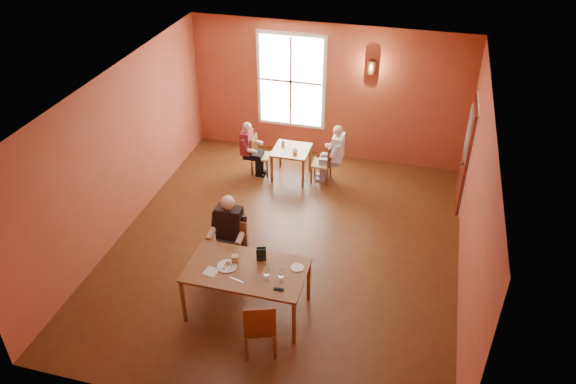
% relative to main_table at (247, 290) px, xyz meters
% --- Properties ---
extents(ground, '(6.00, 7.00, 0.01)m').
position_rel_main_table_xyz_m(ground, '(0.15, 1.64, -0.42)').
color(ground, brown).
rests_on(ground, ground).
extents(wall_back, '(6.00, 0.04, 3.00)m').
position_rel_main_table_xyz_m(wall_back, '(0.15, 5.14, 1.08)').
color(wall_back, brown).
rests_on(wall_back, ground).
extents(wall_front, '(6.00, 0.04, 3.00)m').
position_rel_main_table_xyz_m(wall_front, '(0.15, -1.86, 1.08)').
color(wall_front, brown).
rests_on(wall_front, ground).
extents(wall_left, '(0.04, 7.00, 3.00)m').
position_rel_main_table_xyz_m(wall_left, '(-2.85, 1.64, 1.08)').
color(wall_left, brown).
rests_on(wall_left, ground).
extents(wall_right, '(0.04, 7.00, 3.00)m').
position_rel_main_table_xyz_m(wall_right, '(3.15, 1.64, 1.08)').
color(wall_right, brown).
rests_on(wall_right, ground).
extents(ceiling, '(6.00, 7.00, 0.04)m').
position_rel_main_table_xyz_m(ceiling, '(0.15, 1.64, 2.58)').
color(ceiling, white).
rests_on(ceiling, wall_back).
extents(window, '(1.36, 0.10, 1.96)m').
position_rel_main_table_xyz_m(window, '(-0.65, 5.09, 1.28)').
color(window, white).
rests_on(window, wall_back).
extents(door, '(0.12, 1.04, 2.10)m').
position_rel_main_table_xyz_m(door, '(3.09, 3.94, 0.63)').
color(door, maroon).
rests_on(door, ground).
extents(wall_sconce, '(0.16, 0.16, 0.28)m').
position_rel_main_table_xyz_m(wall_sconce, '(1.05, 5.04, 1.78)').
color(wall_sconce, brown).
rests_on(wall_sconce, wall_back).
extents(main_table, '(1.78, 1.00, 0.83)m').
position_rel_main_table_xyz_m(main_table, '(0.00, 0.00, 0.00)').
color(main_table, brown).
rests_on(main_table, ground).
extents(chair_diner_main, '(0.45, 0.45, 1.02)m').
position_rel_main_table_xyz_m(chair_diner_main, '(-0.50, 0.65, 0.09)').
color(chair_diner_main, '#4A230F').
rests_on(chair_diner_main, ground).
extents(diner_main, '(0.55, 0.55, 1.38)m').
position_rel_main_table_xyz_m(diner_main, '(-0.50, 0.62, 0.27)').
color(diner_main, black).
rests_on(diner_main, ground).
extents(chair_empty, '(0.56, 0.56, 0.99)m').
position_rel_main_table_xyz_m(chair_empty, '(0.41, -0.69, 0.08)').
color(chair_empty, '#5D2D15').
rests_on(chair_empty, ground).
extents(plate_food, '(0.31, 0.31, 0.04)m').
position_rel_main_table_xyz_m(plate_food, '(-0.29, -0.02, 0.44)').
color(plate_food, white).
rests_on(plate_food, main_table).
extents(sandwich, '(0.12, 0.11, 0.12)m').
position_rel_main_table_xyz_m(sandwich, '(-0.20, 0.09, 0.48)').
color(sandwich, tan).
rests_on(sandwich, main_table).
extents(goblet_b, '(0.10, 0.10, 0.22)m').
position_rel_main_table_xyz_m(goblet_b, '(0.57, -0.12, 0.53)').
color(goblet_b, white).
rests_on(goblet_b, main_table).
extents(goblet_c, '(0.10, 0.10, 0.23)m').
position_rel_main_table_xyz_m(goblet_c, '(0.36, -0.14, 0.53)').
color(goblet_c, white).
rests_on(goblet_c, main_table).
extents(menu_stand, '(0.16, 0.11, 0.23)m').
position_rel_main_table_xyz_m(menu_stand, '(0.16, 0.25, 0.53)').
color(menu_stand, black).
rests_on(menu_stand, main_table).
extents(knife, '(0.23, 0.07, 0.00)m').
position_rel_main_table_xyz_m(knife, '(-0.05, -0.26, 0.42)').
color(knife, silver).
rests_on(knife, main_table).
extents(napkin, '(0.22, 0.22, 0.01)m').
position_rel_main_table_xyz_m(napkin, '(-0.48, -0.19, 0.42)').
color(napkin, white).
rests_on(napkin, main_table).
extents(side_plate, '(0.25, 0.25, 0.02)m').
position_rel_main_table_xyz_m(side_plate, '(0.72, 0.22, 0.42)').
color(side_plate, silver).
rests_on(side_plate, main_table).
extents(sunglasses, '(0.15, 0.06, 0.02)m').
position_rel_main_table_xyz_m(sunglasses, '(0.59, -0.30, 0.43)').
color(sunglasses, black).
rests_on(sunglasses, main_table).
extents(second_table, '(0.75, 0.75, 0.66)m').
position_rel_main_table_xyz_m(second_table, '(-0.35, 4.00, -0.09)').
color(second_table, brown).
rests_on(second_table, ground).
extents(chair_diner_white, '(0.38, 0.38, 0.86)m').
position_rel_main_table_xyz_m(chair_diner_white, '(0.30, 4.00, 0.01)').
color(chair_diner_white, brown).
rests_on(chair_diner_white, ground).
extents(diner_white, '(0.49, 0.49, 1.23)m').
position_rel_main_table_xyz_m(diner_white, '(0.33, 4.00, 0.20)').
color(diner_white, white).
rests_on(diner_white, ground).
extents(chair_diner_maroon, '(0.38, 0.38, 0.85)m').
position_rel_main_table_xyz_m(chair_diner_maroon, '(-1.00, 4.00, 0.01)').
color(chair_diner_maroon, brown).
rests_on(chair_diner_maroon, ground).
extents(diner_maroon, '(0.46, 0.46, 1.16)m').
position_rel_main_table_xyz_m(diner_maroon, '(-1.03, 4.00, 0.16)').
color(diner_maroon, '#501A1B').
rests_on(diner_maroon, ground).
extents(cup_a, '(0.12, 0.12, 0.09)m').
position_rel_main_table_xyz_m(cup_a, '(-0.24, 3.87, 0.29)').
color(cup_a, silver).
rests_on(cup_a, second_table).
extents(cup_b, '(0.11, 0.11, 0.08)m').
position_rel_main_table_xyz_m(cup_b, '(-0.57, 4.13, 0.29)').
color(cup_b, silver).
rests_on(cup_b, second_table).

